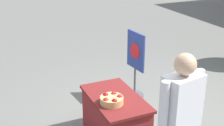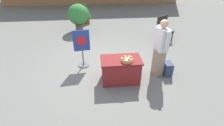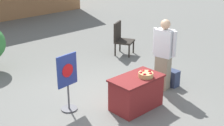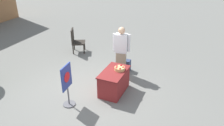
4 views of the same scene
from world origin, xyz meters
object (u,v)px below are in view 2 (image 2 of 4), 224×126
object	(u,v)px
potted_plant_far_left	(78,15)
patio_chair	(164,28)
apple_basket	(127,59)
person_visitor	(160,48)
potted_plant_far_right	(86,11)
display_table	(121,70)
poster_board	(82,48)
backpack	(167,69)

from	to	relation	value
potted_plant_far_left	patio_chair	bearing A→B (deg)	-21.95
apple_basket	patio_chair	distance (m)	3.58
person_visitor	potted_plant_far_right	distance (m)	5.73
patio_chair	potted_plant_far_left	world-z (taller)	potted_plant_far_left
potted_plant_far_right	potted_plant_far_left	world-z (taller)	potted_plant_far_left
apple_basket	potted_plant_far_left	world-z (taller)	potted_plant_far_left
person_visitor	patio_chair	xyz separation A→B (m)	(1.06, 2.54, -0.34)
display_table	poster_board	bearing A→B (deg)	140.59
poster_board	potted_plant_far_right	world-z (taller)	poster_board
person_visitor	poster_board	world-z (taller)	person_visitor
display_table	potted_plant_far_right	world-z (taller)	potted_plant_far_right
person_visitor	potted_plant_far_left	size ratio (longest dim) A/B	1.35
backpack	potted_plant_far_right	bearing A→B (deg)	116.74
display_table	patio_chair	size ratio (longest dim) A/B	1.10
backpack	patio_chair	xyz separation A→B (m)	(0.75, 2.61, 0.36)
display_table	potted_plant_far_left	world-z (taller)	potted_plant_far_left
display_table	backpack	world-z (taller)	display_table
person_visitor	potted_plant_far_left	world-z (taller)	person_visitor
backpack	potted_plant_far_left	xyz separation A→B (m)	(-2.97, 4.11, 0.57)
display_table	backpack	bearing A→B (deg)	6.01
poster_board	person_visitor	bearing A→B (deg)	67.44
display_table	poster_board	world-z (taller)	poster_board
potted_plant_far_right	display_table	bearing A→B (deg)	-77.96
person_visitor	potted_plant_far_left	bearing A→B (deg)	-67.51
display_table	patio_chair	xyz separation A→B (m)	(2.25, 2.77, 0.20)
apple_basket	patio_chair	size ratio (longest dim) A/B	0.30
person_visitor	backpack	distance (m)	0.76
apple_basket	backpack	distance (m)	1.50
display_table	potted_plant_far_left	distance (m)	4.54
apple_basket	person_visitor	bearing A→B (deg)	18.68
apple_basket	poster_board	size ratio (longest dim) A/B	0.25
display_table	potted_plant_far_right	xyz separation A→B (m)	(-1.16, 5.45, 0.26)
backpack	poster_board	xyz separation A→B (m)	(-2.64, 0.78, 0.47)
person_visitor	poster_board	bearing A→B (deg)	-27.72
apple_basket	poster_board	world-z (taller)	poster_board
display_table	apple_basket	xyz separation A→B (m)	(0.15, -0.12, 0.42)
potted_plant_far_right	potted_plant_far_left	bearing A→B (deg)	-104.72
apple_basket	backpack	size ratio (longest dim) A/B	0.76
apple_basket	patio_chair	xyz separation A→B (m)	(2.10, 2.89, -0.23)
patio_chair	potted_plant_far_right	bearing A→B (deg)	-154.69
apple_basket	poster_board	distance (m)	1.67
apple_basket	potted_plant_far_right	size ratio (longest dim) A/B	0.29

